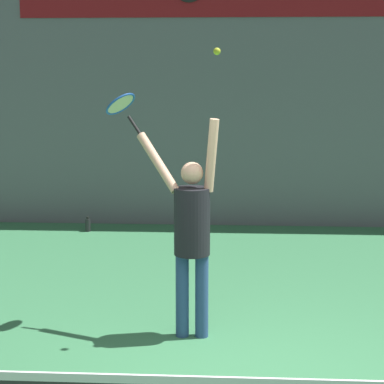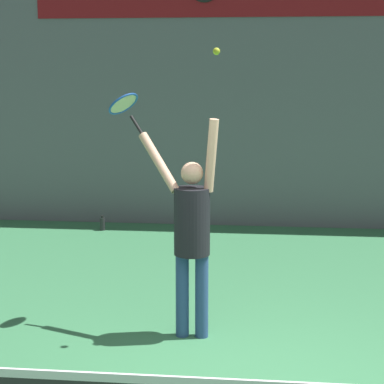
% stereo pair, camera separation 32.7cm
% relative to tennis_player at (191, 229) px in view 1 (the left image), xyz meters
% --- Properties ---
extents(back_wall, '(18.00, 0.10, 5.00)m').
position_rel_tennis_player_xyz_m(back_wall, '(0.63, 5.03, 1.41)').
color(back_wall, slate).
rests_on(back_wall, ground_plane).
extents(tennis_player, '(0.86, 0.53, 2.16)m').
position_rel_tennis_player_xyz_m(tennis_player, '(0.00, 0.00, 0.00)').
color(tennis_player, '#2D4C7F').
rests_on(tennis_player, ground_plane).
extents(tennis_racket, '(0.44, 0.43, 0.43)m').
position_rel_tennis_player_xyz_m(tennis_racket, '(-0.73, 0.42, 1.16)').
color(tennis_racket, black).
extents(tennis_ball, '(0.07, 0.07, 0.07)m').
position_rel_tennis_player_xyz_m(tennis_ball, '(0.24, -0.09, 1.68)').
color(tennis_ball, '#CCDB2D').
extents(water_bottle, '(0.08, 0.08, 0.25)m').
position_rel_tennis_player_xyz_m(water_bottle, '(-1.96, 4.39, -0.98)').
color(water_bottle, '#262628').
rests_on(water_bottle, ground_plane).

